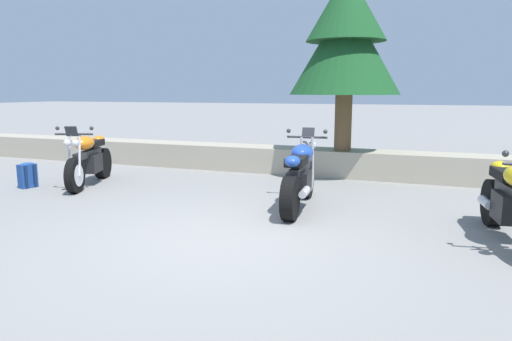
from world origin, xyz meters
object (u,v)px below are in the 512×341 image
object	(u,v)px
motorcycle_blue_centre	(300,177)
rider_backpack	(27,175)
pine_tree_far_left	(346,36)
motorcycle_orange_near_left	(89,160)

from	to	relation	value
motorcycle_blue_centre	rider_backpack	world-z (taller)	motorcycle_blue_centre
motorcycle_blue_centre	pine_tree_far_left	xyz separation A→B (m)	(0.12, 2.86, 2.36)
rider_backpack	pine_tree_far_left	bearing A→B (deg)	31.19
motorcycle_orange_near_left	pine_tree_far_left	world-z (taller)	pine_tree_far_left
motorcycle_orange_near_left	rider_backpack	xyz separation A→B (m)	(-0.92, -0.60, -0.24)
motorcycle_blue_centre	pine_tree_far_left	world-z (taller)	pine_tree_far_left
rider_backpack	pine_tree_far_left	xyz separation A→B (m)	(5.25, 3.18, 2.61)
rider_backpack	motorcycle_orange_near_left	bearing A→B (deg)	32.91
motorcycle_orange_near_left	rider_backpack	distance (m)	1.12
motorcycle_blue_centre	rider_backpack	distance (m)	5.15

